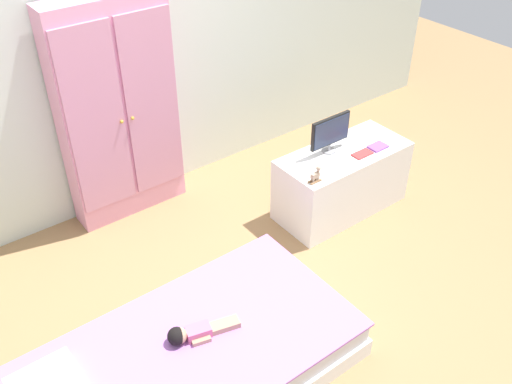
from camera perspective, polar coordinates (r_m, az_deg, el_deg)
The scene contains 10 objects.
ground_plane at distance 3.54m, azimuth -0.20°, elevation -12.15°, with size 10.00×10.00×0.02m, color #99754C.
back_wall at distance 3.95m, azimuth -14.71°, elevation 16.03°, with size 6.40×0.05×2.70m, color silver.
bed at distance 3.16m, azimuth -6.44°, elevation -16.58°, with size 1.75×0.95×0.26m.
doll at distance 3.07m, azimuth -6.58°, elevation -13.83°, with size 0.39×0.17×0.10m.
wardrobe at distance 4.01m, azimuth -13.56°, elevation 7.73°, with size 0.81×0.25×1.58m.
tv_stand at distance 4.21m, azimuth 8.54°, elevation 1.12°, with size 0.98×0.44×0.49m, color white.
tv_monitor at distance 3.99m, azimuth 7.44°, elevation 5.96°, with size 0.33×0.10×0.27m.
rocking_horse_toy at distance 3.72m, azimuth 6.01°, elevation 1.70°, with size 0.09×0.04×0.11m.
book_red at distance 4.07m, azimuth 10.56°, elevation 3.76°, with size 0.15×0.08×0.01m, color #CC3838.
book_purple at distance 4.17m, azimuth 12.07°, elevation 4.45°, with size 0.13×0.10×0.01m, color #8E51B2.
Camera 1 is at (-1.42, -1.89, 2.63)m, focal length 40.06 mm.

